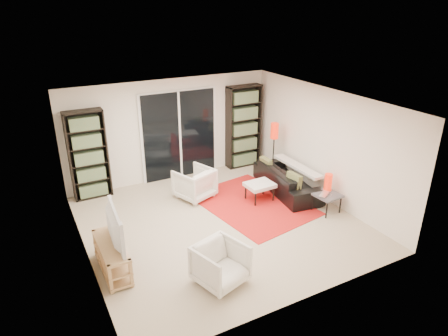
{
  "coord_description": "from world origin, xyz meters",
  "views": [
    {
      "loc": [
        -3.12,
        -6.03,
        4.05
      ],
      "look_at": [
        0.25,
        0.3,
        1.0
      ],
      "focal_mm": 32.0,
      "sensor_mm": 36.0,
      "label": 1
    }
  ],
  "objects_px": {
    "bookshelf_left": "(88,155)",
    "armchair_front": "(220,264)",
    "sofa": "(287,179)",
    "tv_stand": "(112,257)",
    "armchair_back": "(194,183)",
    "floor_lamp": "(274,136)",
    "side_table": "(327,196)",
    "ottoman": "(260,186)",
    "bookshelf_right": "(244,127)"
  },
  "relations": [
    {
      "from": "bookshelf_right",
      "to": "ottoman",
      "type": "xyz_separation_m",
      "value": [
        -0.7,
        -1.89,
        -0.7
      ]
    },
    {
      "from": "armchair_back",
      "to": "ottoman",
      "type": "distance_m",
      "value": 1.42
    },
    {
      "from": "bookshelf_left",
      "to": "armchair_back",
      "type": "height_order",
      "value": "bookshelf_left"
    },
    {
      "from": "bookshelf_left",
      "to": "tv_stand",
      "type": "distance_m",
      "value": 2.95
    },
    {
      "from": "side_table",
      "to": "armchair_back",
      "type": "bearing_deg",
      "value": 138.71
    },
    {
      "from": "tv_stand",
      "to": "floor_lamp",
      "type": "xyz_separation_m",
      "value": [
        4.36,
        1.86,
        0.78
      ]
    },
    {
      "from": "side_table",
      "to": "sofa",
      "type": "bearing_deg",
      "value": 97.14
    },
    {
      "from": "bookshelf_left",
      "to": "ottoman",
      "type": "relative_size",
      "value": 3.26
    },
    {
      "from": "armchair_back",
      "to": "ottoman",
      "type": "bearing_deg",
      "value": 126.45
    },
    {
      "from": "sofa",
      "to": "armchair_front",
      "type": "distance_m",
      "value": 3.51
    },
    {
      "from": "floor_lamp",
      "to": "armchair_front",
      "type": "bearing_deg",
      "value": -135.45
    },
    {
      "from": "bookshelf_right",
      "to": "armchair_front",
      "type": "relative_size",
      "value": 2.93
    },
    {
      "from": "tv_stand",
      "to": "floor_lamp",
      "type": "distance_m",
      "value": 4.8
    },
    {
      "from": "ottoman",
      "to": "floor_lamp",
      "type": "xyz_separation_m",
      "value": [
        0.95,
        0.89,
        0.7
      ]
    },
    {
      "from": "tv_stand",
      "to": "armchair_back",
      "type": "bearing_deg",
      "value": 38.16
    },
    {
      "from": "sofa",
      "to": "floor_lamp",
      "type": "distance_m",
      "value": 1.12
    },
    {
      "from": "ottoman",
      "to": "side_table",
      "type": "relative_size",
      "value": 1.12
    },
    {
      "from": "armchair_back",
      "to": "floor_lamp",
      "type": "height_order",
      "value": "floor_lamp"
    },
    {
      "from": "side_table",
      "to": "floor_lamp",
      "type": "bearing_deg",
      "value": 89.32
    },
    {
      "from": "armchair_front",
      "to": "floor_lamp",
      "type": "height_order",
      "value": "floor_lamp"
    },
    {
      "from": "bookshelf_left",
      "to": "side_table",
      "type": "distance_m",
      "value": 5.08
    },
    {
      "from": "bookshelf_left",
      "to": "floor_lamp",
      "type": "relative_size",
      "value": 1.42
    },
    {
      "from": "floor_lamp",
      "to": "bookshelf_left",
      "type": "bearing_deg",
      "value": 166.33
    },
    {
      "from": "sofa",
      "to": "side_table",
      "type": "bearing_deg",
      "value": -165.37
    },
    {
      "from": "ottoman",
      "to": "floor_lamp",
      "type": "bearing_deg",
      "value": 43.13
    },
    {
      "from": "bookshelf_left",
      "to": "tv_stand",
      "type": "xyz_separation_m",
      "value": [
        -0.26,
        -2.85,
        -0.71
      ]
    },
    {
      "from": "bookshelf_right",
      "to": "bookshelf_left",
      "type": "bearing_deg",
      "value": 180.0
    },
    {
      "from": "bookshelf_right",
      "to": "armchair_front",
      "type": "bearing_deg",
      "value": -124.73
    },
    {
      "from": "bookshelf_right",
      "to": "sofa",
      "type": "distance_m",
      "value": 1.96
    },
    {
      "from": "bookshelf_left",
      "to": "ottoman",
      "type": "xyz_separation_m",
      "value": [
        3.15,
        -1.89,
        -0.63
      ]
    },
    {
      "from": "tv_stand",
      "to": "armchair_front",
      "type": "relative_size",
      "value": 1.6
    },
    {
      "from": "armchair_front",
      "to": "side_table",
      "type": "xyz_separation_m",
      "value": [
        2.94,
        0.95,
        0.03
      ]
    },
    {
      "from": "ottoman",
      "to": "armchair_front",
      "type": "bearing_deg",
      "value": -134.8
    },
    {
      "from": "tv_stand",
      "to": "side_table",
      "type": "relative_size",
      "value": 2.14
    },
    {
      "from": "armchair_back",
      "to": "floor_lamp",
      "type": "bearing_deg",
      "value": 162.8
    },
    {
      "from": "bookshelf_left",
      "to": "side_table",
      "type": "relative_size",
      "value": 3.64
    },
    {
      "from": "sofa",
      "to": "ottoman",
      "type": "xyz_separation_m",
      "value": [
        -0.78,
        -0.09,
        0.06
      ]
    },
    {
      "from": "bookshelf_right",
      "to": "armchair_back",
      "type": "distance_m",
      "value": 2.3
    },
    {
      "from": "tv_stand",
      "to": "sofa",
      "type": "distance_m",
      "value": 4.32
    },
    {
      "from": "ottoman",
      "to": "floor_lamp",
      "type": "height_order",
      "value": "floor_lamp"
    },
    {
      "from": "armchair_back",
      "to": "armchair_front",
      "type": "height_order",
      "value": "armchair_back"
    },
    {
      "from": "sofa",
      "to": "armchair_front",
      "type": "relative_size",
      "value": 2.75
    },
    {
      "from": "tv_stand",
      "to": "floor_lamp",
      "type": "height_order",
      "value": "floor_lamp"
    },
    {
      "from": "bookshelf_left",
      "to": "armchair_front",
      "type": "height_order",
      "value": "bookshelf_left"
    },
    {
      "from": "bookshelf_right",
      "to": "ottoman",
      "type": "bearing_deg",
      "value": -110.36
    },
    {
      "from": "floor_lamp",
      "to": "sofa",
      "type": "bearing_deg",
      "value": -101.87
    },
    {
      "from": "tv_stand",
      "to": "side_table",
      "type": "xyz_separation_m",
      "value": [
        4.34,
        -0.11,
        0.09
      ]
    },
    {
      "from": "bookshelf_left",
      "to": "sofa",
      "type": "relative_size",
      "value": 0.99
    },
    {
      "from": "bookshelf_left",
      "to": "bookshelf_right",
      "type": "bearing_deg",
      "value": -0.0
    },
    {
      "from": "bookshelf_left",
      "to": "tv_stand",
      "type": "relative_size",
      "value": 1.7
    }
  ]
}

